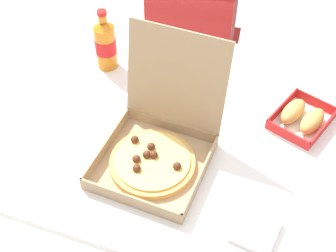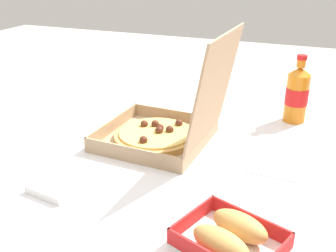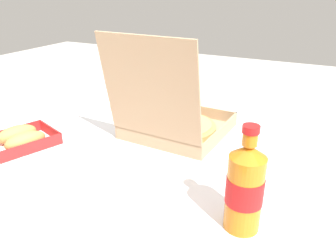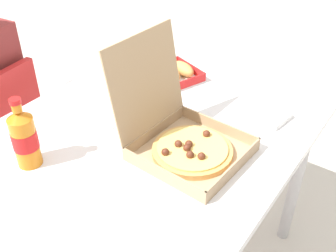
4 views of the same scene
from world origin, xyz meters
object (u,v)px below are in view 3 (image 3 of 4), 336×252
bread_side_box (21,139)px  pizza_box_open (174,121)px  paper_menu (122,187)px  cola_bottle (245,187)px  napkin_pile (118,104)px

bread_side_box → pizza_box_open: bearing=-143.1°
paper_menu → pizza_box_open: bearing=-84.8°
bread_side_box → cola_bottle: 0.69m
pizza_box_open → bread_side_box: 0.47m
cola_bottle → bread_side_box: bearing=-4.7°
paper_menu → napkin_pile: bearing=-52.2°
paper_menu → napkin_pile: 0.59m
bread_side_box → napkin_pile: size_ratio=2.09×
bread_side_box → paper_menu: (-0.39, 0.05, -0.02)m
pizza_box_open → paper_menu: (-0.02, 0.33, -0.05)m
pizza_box_open → napkin_pile: 0.36m
napkin_pile → pizza_box_open: bearing=155.3°
pizza_box_open → paper_menu: size_ratio=1.77×
cola_bottle → paper_menu: 0.31m
napkin_pile → bread_side_box: bearing=83.0°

